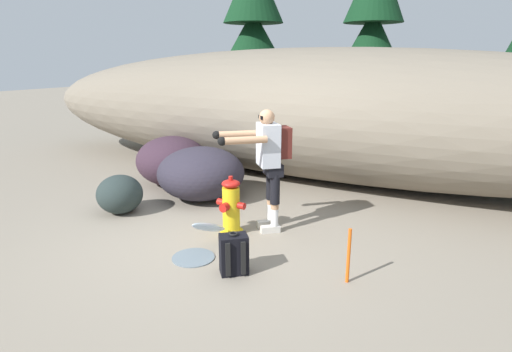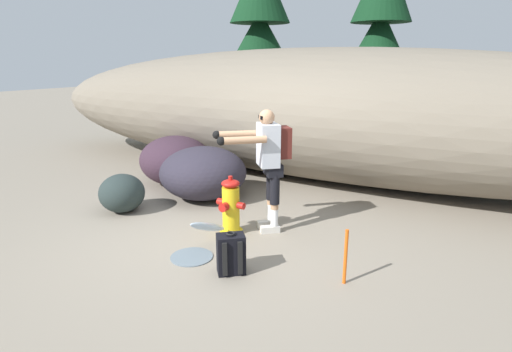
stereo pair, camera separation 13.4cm
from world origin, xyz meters
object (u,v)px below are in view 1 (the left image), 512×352
at_px(utility_worker, 268,156).
at_px(spare_backpack, 234,254).
at_px(boulder_large, 172,161).
at_px(survey_stake, 349,256).
at_px(fire_hydrant, 231,207).
at_px(boulder_small, 120,194).
at_px(boulder_mid, 201,173).

relative_size(utility_worker, spare_backpack, 3.49).
relative_size(boulder_large, survey_stake, 2.38).
bearing_deg(fire_hydrant, boulder_large, 146.86).
bearing_deg(fire_hydrant, boulder_small, -175.54).
bearing_deg(spare_backpack, boulder_large, 8.31).
bearing_deg(survey_stake, boulder_large, 153.98).
distance_m(boulder_large, boulder_small, 1.60).
relative_size(fire_hydrant, boulder_mid, 0.55).
bearing_deg(survey_stake, fire_hydrant, 164.16).
distance_m(boulder_large, survey_stake, 4.36).
xyz_separation_m(fire_hydrant, boulder_large, (-2.17, 1.42, 0.08)).
height_order(spare_backpack, boulder_mid, boulder_mid).
bearing_deg(boulder_mid, fire_hydrant, -39.52).
height_order(boulder_small, survey_stake, survey_stake).
bearing_deg(fire_hydrant, survey_stake, -15.84).
bearing_deg(survey_stake, spare_backpack, -160.71).
distance_m(boulder_mid, survey_stake, 3.33).
relative_size(fire_hydrant, utility_worker, 0.48).
relative_size(spare_backpack, survey_stake, 0.78).
height_order(fire_hydrant, spare_backpack, fire_hydrant).
relative_size(utility_worker, survey_stake, 2.73).
distance_m(spare_backpack, boulder_mid, 2.64).
height_order(boulder_large, survey_stake, boulder_large).
distance_m(utility_worker, boulder_mid, 1.83).
bearing_deg(survey_stake, utility_worker, 148.52).
height_order(boulder_large, boulder_mid, boulder_large).
distance_m(utility_worker, spare_backpack, 1.51).
bearing_deg(spare_backpack, boulder_mid, 1.91).
relative_size(utility_worker, boulder_large, 1.15).
xyz_separation_m(boulder_large, boulder_small, (0.28, -1.56, -0.16)).
relative_size(utility_worker, boulder_mid, 1.14).
relative_size(fire_hydrant, boulder_large, 0.55).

